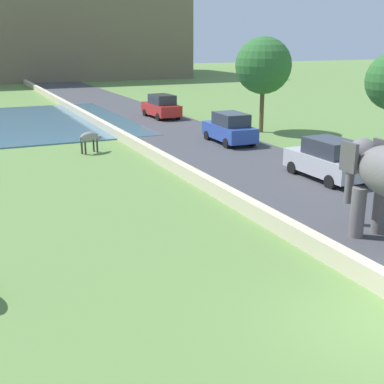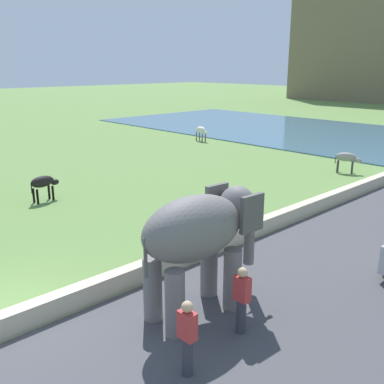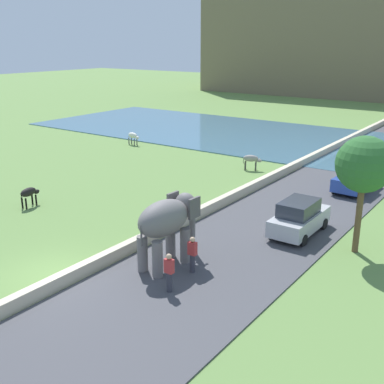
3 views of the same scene
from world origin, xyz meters
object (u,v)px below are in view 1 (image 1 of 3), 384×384
Objects in this scene: car_red at (161,107)px; car_silver at (327,160)px; car_blue at (230,128)px; cow_grey at (90,138)px.

car_red is 19.54m from car_silver.
car_blue is 8.72m from car_silver.
car_blue is at bearing 90.01° from car_silver.
car_red is at bearing 51.55° from cow_grey.
car_red is 2.89× the size of cow_grey.
car_silver is 12.42m from cow_grey.
car_silver is 2.85× the size of cow_grey.
car_red and car_silver have the same top height.
car_blue is 2.89× the size of cow_grey.
car_red reaches higher than cow_grey.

